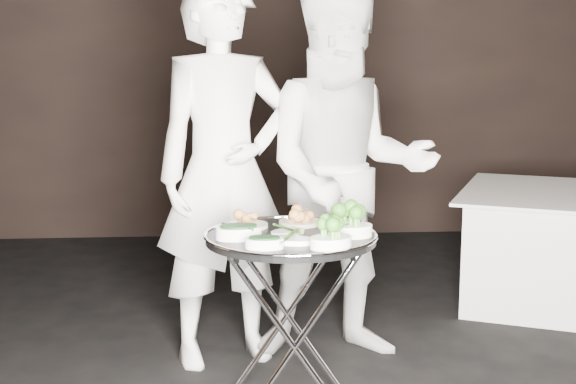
{
  "coord_description": "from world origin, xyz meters",
  "views": [
    {
      "loc": [
        -0.01,
        -3.16,
        1.55
      ],
      "look_at": [
        0.24,
        0.21,
        0.95
      ],
      "focal_mm": 50.0,
      "sensor_mm": 36.0,
      "label": 1
    }
  ],
  "objects": [
    {
      "name": "potato_plate_a",
      "position": [
        0.06,
        0.21,
        0.83
      ],
      "size": [
        0.18,
        0.18,
        0.06
      ],
      "rotation": [
        0.0,
        0.0,
        0.28
      ],
      "color": "beige",
      "rests_on": "serving_tray"
    },
    {
      "name": "potato_plate_b",
      "position": [
        0.3,
        0.25,
        0.83
      ],
      "size": [
        0.19,
        0.19,
        0.07
      ],
      "rotation": [
        0.0,
        0.0,
        -0.1
      ],
      "color": "beige",
      "rests_on": "serving_tray"
    },
    {
      "name": "asparagus_plate_b",
      "position": [
        0.22,
        -0.09,
        0.82
      ],
      "size": [
        0.23,
        0.18,
        0.04
      ],
      "rotation": [
        0.0,
        0.0,
        -0.37
      ],
      "color": "white",
      "rests_on": "serving_tray"
    },
    {
      "name": "waiter_right",
      "position": [
        0.57,
        0.75,
        0.95
      ],
      "size": [
        0.93,
        0.73,
        1.89
      ],
      "primitive_type": "imported",
      "rotation": [
        0.0,
        0.0,
        -0.01
      ],
      "color": "white",
      "rests_on": "floor"
    },
    {
      "name": "dining_table",
      "position": [
        2.03,
        1.5,
        0.35
      ],
      "size": [
        1.22,
        1.22,
        0.7
      ],
      "rotation": [
        0.0,
        0.0,
        -0.43
      ],
      "color": "white",
      "rests_on": "floor"
    },
    {
      "name": "spinach_bowl_a",
      "position": [
        0.02,
        -0.01,
        0.83
      ],
      "size": [
        0.2,
        0.14,
        0.08
      ],
      "rotation": [
        0.0,
        0.0,
        0.13
      ],
      "color": "white",
      "rests_on": "serving_tray"
    },
    {
      "name": "spinach_bowl_b",
      "position": [
        0.12,
        -0.17,
        0.83
      ],
      "size": [
        0.16,
        0.11,
        0.06
      ],
      "rotation": [
        0.0,
        0.0,
        -0.06
      ],
      "color": "white",
      "rests_on": "serving_tray"
    },
    {
      "name": "serving_tray",
      "position": [
        0.24,
        0.06,
        0.79
      ],
      "size": [
        0.72,
        0.72,
        0.04
      ],
      "color": "black",
      "rests_on": "tray_stand"
    },
    {
      "name": "wall_back",
      "position": [
        0.0,
        3.52,
        1.5
      ],
      "size": [
        6.0,
        0.05,
        3.0
      ],
      "primitive_type": "cube",
      "color": "black",
      "rests_on": "floor"
    },
    {
      "name": "waiter_left",
      "position": [
        -0.03,
        0.74,
        0.95
      ],
      "size": [
        0.81,
        0.67,
        1.91
      ],
      "primitive_type": "imported",
      "rotation": [
        0.0,
        0.0,
        0.34
      ],
      "color": "white",
      "rests_on": "floor"
    },
    {
      "name": "broccoli_bowl_b",
      "position": [
        0.38,
        -0.18,
        0.83
      ],
      "size": [
        0.21,
        0.18,
        0.07
      ],
      "rotation": [
        0.0,
        0.0,
        0.41
      ],
      "color": "white",
      "rests_on": "serving_tray"
    },
    {
      "name": "broccoli_bowl_a",
      "position": [
        0.47,
        0.01,
        0.83
      ],
      "size": [
        0.2,
        0.15,
        0.08
      ],
      "rotation": [
        0.0,
        0.0,
        -0.06
      ],
      "color": "white",
      "rests_on": "serving_tray"
    },
    {
      "name": "serving_utensils",
      "position": [
        0.26,
        0.12,
        0.85
      ],
      "size": [
        0.58,
        0.41,
        0.01
      ],
      "color": "silver",
      "rests_on": "serving_tray"
    },
    {
      "name": "tray_stand",
      "position": [
        0.24,
        0.06,
        0.44
      ],
      "size": [
        0.53,
        0.45,
        0.78
      ],
      "rotation": [
        0.0,
        0.0,
        0.06
      ],
      "color": "silver",
      "rests_on": "floor"
    },
    {
      "name": "greens_bowl",
      "position": [
        0.46,
        0.18,
        0.83
      ],
      "size": [
        0.13,
        0.13,
        0.08
      ],
      "rotation": [
        0.0,
        0.0,
        -0.1
      ],
      "color": "white",
      "rests_on": "serving_tray"
    },
    {
      "name": "asparagus_plate_a",
      "position": [
        0.23,
        0.07,
        0.81
      ],
      "size": [
        0.18,
        0.16,
        0.03
      ],
      "rotation": [
        0.0,
        0.0,
        0.55
      ],
      "color": "white",
      "rests_on": "serving_tray"
    }
  ]
}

